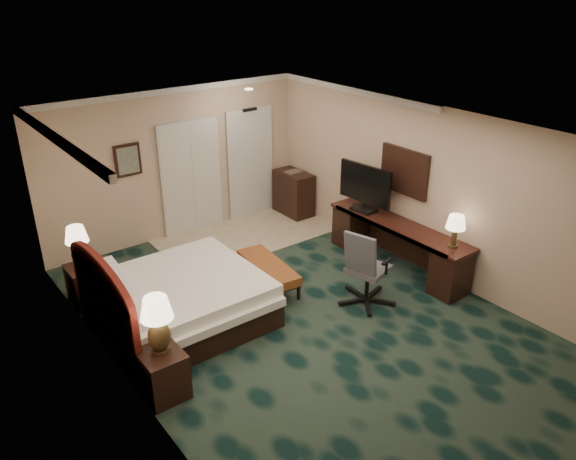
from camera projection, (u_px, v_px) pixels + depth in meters
floor at (307, 322)px, 7.87m from camera, size 5.00×7.50×0.00m
ceiling at (311, 134)px, 6.73m from camera, size 5.00×7.50×0.00m
wall_back at (176, 164)px, 10.01m from camera, size 5.00×0.00×2.70m
wall_left at (126, 296)px, 5.93m from camera, size 0.00×7.50×2.70m
wall_right at (434, 193)px, 8.67m from camera, size 0.00×7.50×2.70m
crown_molding at (311, 138)px, 6.76m from camera, size 5.00×7.50×0.10m
tile_patch at (247, 235)px, 10.46m from camera, size 3.20×1.70×0.01m
headboard at (105, 306)px, 6.96m from camera, size 0.12×2.00×1.40m
entry_door at (250, 164)px, 10.97m from camera, size 1.02×0.06×2.18m
closet_doors at (191, 177)px, 10.25m from camera, size 1.20×0.06×2.10m
wall_art at (128, 160)px, 9.38m from camera, size 0.45×0.06×0.55m
wall_mirror at (404, 172)px, 9.00m from camera, size 0.05×0.95×0.75m
bed at (183, 301)px, 7.76m from camera, size 2.08×1.93×0.66m
nightstand_near at (163, 374)px, 6.42m from camera, size 0.46×0.53×0.58m
nightstand_far at (86, 284)px, 8.25m from camera, size 0.46×0.53×0.58m
lamp_near at (158, 324)px, 6.20m from camera, size 0.37×0.37×0.69m
lamp_far at (78, 246)px, 8.04m from camera, size 0.39×0.39×0.62m
bed_bench at (268, 276)px, 8.63m from camera, size 0.59×1.33×0.43m
desk at (397, 246)px, 9.19m from camera, size 0.58×2.67×0.77m
tv at (365, 188)px, 9.37m from camera, size 0.20×1.04×0.81m
desk_lamp at (455, 231)px, 8.19m from camera, size 0.33×0.33×0.51m
desk_chair at (368, 266)px, 8.10m from camera, size 0.86×0.83×1.21m
minibar at (293, 193)px, 11.22m from camera, size 0.46×0.82×0.87m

